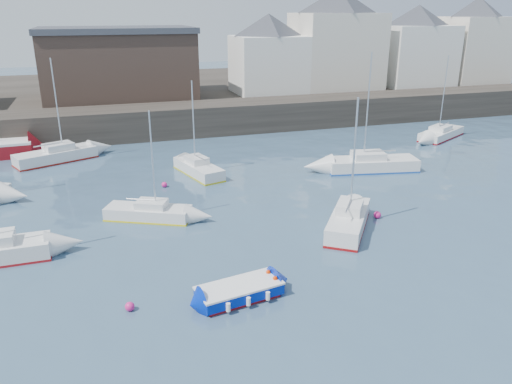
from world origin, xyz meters
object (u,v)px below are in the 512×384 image
object	(u,v)px
sailboat_g	(441,133)
buoy_near	(130,310)
sailboat_f	(198,168)
buoy_mid	(377,218)
sailboat_c	(349,220)
blue_dinghy	(239,291)
buoy_far	(165,187)
sailboat_d	(371,164)
sailboat_h	(56,155)
sailboat_b	(149,212)

from	to	relation	value
sailboat_g	buoy_near	bearing A→B (deg)	-145.81
sailboat_f	buoy_mid	xyz separation A→B (m)	(8.76, -11.98, -0.51)
sailboat_c	blue_dinghy	bearing A→B (deg)	-147.01
sailboat_c	buoy_far	xyz separation A→B (m)	(-9.22, 10.75, -0.58)
buoy_near	buoy_mid	bearing A→B (deg)	20.25
sailboat_d	buoy_near	bearing A→B (deg)	-144.17
blue_dinghy	buoy_mid	world-z (taller)	blue_dinghy
sailboat_h	buoy_far	size ratio (longest dim) A/B	20.88
sailboat_c	sailboat_g	world-z (taller)	sailboat_g
sailboat_g	buoy_mid	size ratio (longest dim) A/B	17.72
sailboat_f	buoy_near	world-z (taller)	sailboat_f
sailboat_c	sailboat_b	bearing A→B (deg)	154.84
blue_dinghy	sailboat_d	world-z (taller)	sailboat_d
sailboat_b	buoy_near	xyz separation A→B (m)	(-1.92, -9.87, -0.44)
sailboat_f	buoy_far	xyz separation A→B (m)	(-2.96, -2.17, -0.51)
blue_dinghy	buoy_mid	size ratio (longest dim) A/B	8.77
sailboat_b	sailboat_f	xyz separation A→B (m)	(4.69, 7.78, 0.07)
buoy_mid	buoy_far	world-z (taller)	buoy_mid
sailboat_b	sailboat_c	distance (m)	12.10
sailboat_b	sailboat_g	world-z (taller)	sailboat_g
sailboat_f	buoy_far	distance (m)	3.71
sailboat_d	sailboat_h	bearing A→B (deg)	156.70
blue_dinghy	sailboat_b	xyz separation A→B (m)	(-2.79, 10.44, 0.04)
sailboat_c	buoy_far	distance (m)	14.18
sailboat_c	sailboat_g	distance (m)	25.90
sailboat_c	sailboat_f	xyz separation A→B (m)	(-6.26, 12.93, -0.08)
sailboat_f	sailboat_c	bearing A→B (deg)	-64.17
sailboat_c	sailboat_f	world-z (taller)	sailboat_c
blue_dinghy	sailboat_h	distance (m)	26.90
blue_dinghy	buoy_far	size ratio (longest dim) A/B	9.83
sailboat_d	sailboat_g	world-z (taller)	sailboat_d
blue_dinghy	sailboat_h	size ratio (longest dim) A/B	0.47
sailboat_h	buoy_far	distance (m)	12.19
buoy_mid	sailboat_h	bearing A→B (deg)	135.51
sailboat_f	sailboat_g	size ratio (longest dim) A/B	0.89
sailboat_c	sailboat_g	bearing A→B (deg)	41.56
sailboat_f	sailboat_b	bearing A→B (deg)	-121.06
buoy_near	sailboat_c	bearing A→B (deg)	20.17
sailboat_d	buoy_far	bearing A→B (deg)	176.37
sailboat_c	buoy_far	size ratio (longest dim) A/B	18.72
sailboat_b	sailboat_g	size ratio (longest dim) A/B	0.83
buoy_mid	buoy_far	bearing A→B (deg)	140.10
sailboat_d	buoy_far	xyz separation A→B (m)	(-16.35, 1.04, -0.56)
sailboat_f	buoy_far	size ratio (longest dim) A/B	17.63
blue_dinghy	sailboat_c	world-z (taller)	sailboat_c
sailboat_b	buoy_far	bearing A→B (deg)	72.88
sailboat_g	buoy_mid	distance (m)	23.42
blue_dinghy	sailboat_h	bearing A→B (deg)	109.21
sailboat_g	buoy_mid	world-z (taller)	sailboat_g
sailboat_c	sailboat_h	bearing A→B (deg)	130.22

